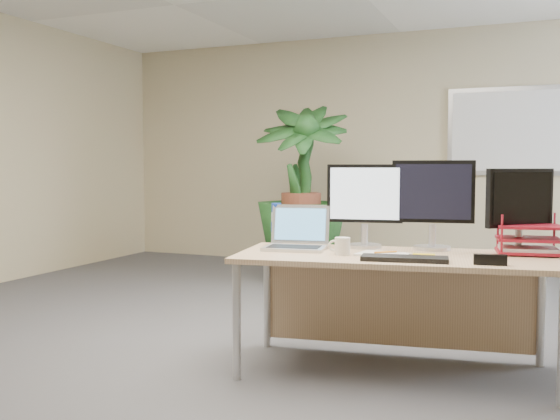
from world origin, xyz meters
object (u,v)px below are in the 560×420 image
at_px(monitor_left, 365,200).
at_px(laptop, 297,238).
at_px(floor_plant, 301,209).
at_px(desk, 395,276).
at_px(monitor_right, 433,199).

bearing_deg(monitor_left, laptop, -153.01).
xyz_separation_m(floor_plant, laptop, (0.84, -2.34, -0.01)).
bearing_deg(monitor_left, floor_plant, 119.29).
bearing_deg(laptop, floor_plant, 109.73).
bearing_deg(laptop, monitor_left, 26.99).
height_order(floor_plant, monitor_left, floor_plant).
xyz_separation_m(desk, floor_plant, (-1.43, 2.29, 0.21)).
distance_m(desk, monitor_right, 0.52).
bearing_deg(floor_plant, laptop, -70.27).
bearing_deg(desk, monitor_left, 147.96).
bearing_deg(floor_plant, monitor_right, -52.51).
bearing_deg(desk, laptop, -175.10).
height_order(monitor_left, monitor_right, monitor_right).
bearing_deg(floor_plant, desk, -58.07).
relative_size(desk, monitor_left, 3.64).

